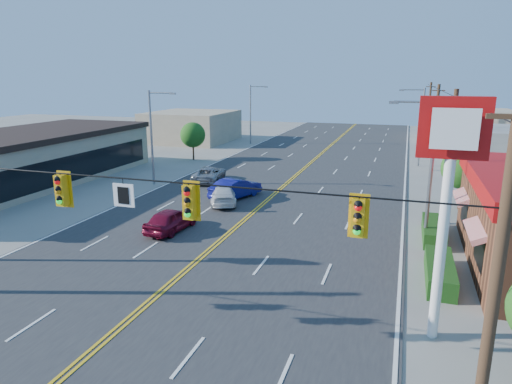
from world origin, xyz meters
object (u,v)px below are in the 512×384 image
(signal_span, at_px, (90,209))
(car_white, at_px, (224,196))
(car_magenta, at_px, (171,221))
(car_blue, at_px, (236,189))
(car_silver, at_px, (209,175))
(kfc_pylon, at_px, (449,172))

(signal_span, distance_m, car_white, 18.58)
(car_magenta, relative_size, car_blue, 0.88)
(car_magenta, bearing_deg, signal_span, 110.84)
(signal_span, height_order, car_blue, signal_span)
(car_blue, bearing_deg, car_white, 101.05)
(signal_span, xyz_separation_m, car_white, (-2.65, 17.90, -4.24))
(car_magenta, height_order, car_blue, car_blue)
(car_white, bearing_deg, signal_span, 76.49)
(signal_span, bearing_deg, car_magenta, 106.66)
(car_white, bearing_deg, car_silver, -80.00)
(signal_span, relative_size, car_white, 5.46)
(kfc_pylon, relative_size, car_silver, 1.76)
(car_magenta, relative_size, car_silver, 0.85)
(car_blue, relative_size, car_silver, 0.96)
(kfc_pylon, relative_size, car_white, 1.91)
(kfc_pylon, bearing_deg, car_magenta, 153.37)
(kfc_pylon, height_order, car_white, kfc_pylon)
(signal_span, xyz_separation_m, car_magenta, (-3.37, 11.26, -4.19))
(car_silver, bearing_deg, signal_span, 95.83)
(car_blue, bearing_deg, signal_span, 116.49)
(car_magenta, xyz_separation_m, car_silver, (-3.26, 13.02, -0.03))
(car_white, bearing_deg, kfc_pylon, 112.80)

